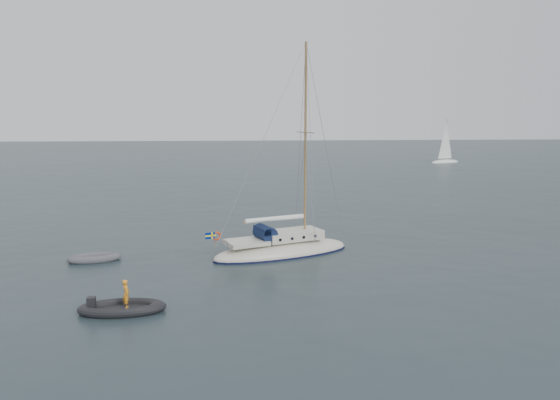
{
  "coord_description": "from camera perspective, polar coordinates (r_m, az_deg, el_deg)",
  "views": [
    {
      "loc": [
        -1.58,
        -30.36,
        8.52
      ],
      "look_at": [
        0.89,
        0.0,
        3.73
      ],
      "focal_mm": 35.0,
      "sensor_mm": 36.0,
      "label": 1
    }
  ],
  "objects": [
    {
      "name": "ground",
      "position": [
        31.57,
        -1.62,
        -6.72
      ],
      "size": [
        300.0,
        300.0,
        0.0
      ],
      "primitive_type": "plane",
      "color": "black",
      "rests_on": "ground"
    },
    {
      "name": "distant_yacht_b",
      "position": [
        101.57,
        16.91,
        5.73
      ],
      "size": [
        6.19,
        3.3,
        8.21
      ],
      "rotation": [
        0.0,
        0.0,
        0.43
      ],
      "color": "silver",
      "rests_on": "ground"
    },
    {
      "name": "rib",
      "position": [
        25.12,
        -16.2,
        -10.7
      ],
      "size": [
        3.8,
        1.73,
        1.48
      ],
      "rotation": [
        0.0,
        0.0,
        0.06
      ],
      "color": "black",
      "rests_on": "ground"
    },
    {
      "name": "dinghy",
      "position": [
        33.95,
        -18.82,
        -5.75
      ],
      "size": [
        3.04,
        1.37,
        0.44
      ],
      "rotation": [
        0.0,
        0.0,
        0.26
      ],
      "color": "#55555A",
      "rests_on": "ground"
    },
    {
      "name": "sailboat",
      "position": [
        33.48,
        0.22,
        -4.02
      ],
      "size": [
        9.4,
        2.82,
        13.39
      ],
      "rotation": [
        0.0,
        0.0,
        0.38
      ],
      "color": "beige",
      "rests_on": "ground"
    }
  ]
}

